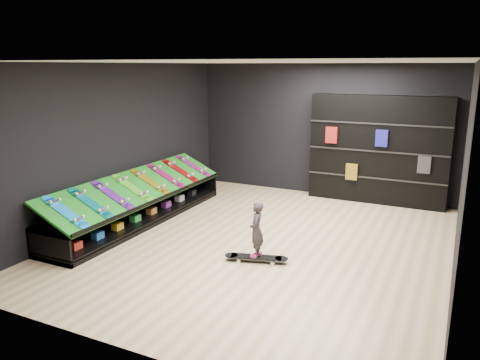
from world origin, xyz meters
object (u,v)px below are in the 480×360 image
at_px(display_rack, 140,209).
at_px(back_shelving, 378,150).
at_px(child, 256,240).
at_px(floor_skateboard, 256,259).

relative_size(display_rack, back_shelving, 1.54).
distance_m(back_shelving, child, 4.33).
relative_size(display_rack, child, 8.63).
relative_size(back_shelving, child, 5.61).
distance_m(floor_skateboard, child, 0.31).
bearing_deg(floor_skateboard, child, 0.00).
bearing_deg(back_shelving, display_rack, -139.28).
xyz_separation_m(display_rack, floor_skateboard, (2.81, -0.80, -0.21)).
height_order(display_rack, child, child).
height_order(back_shelving, child, back_shelving).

